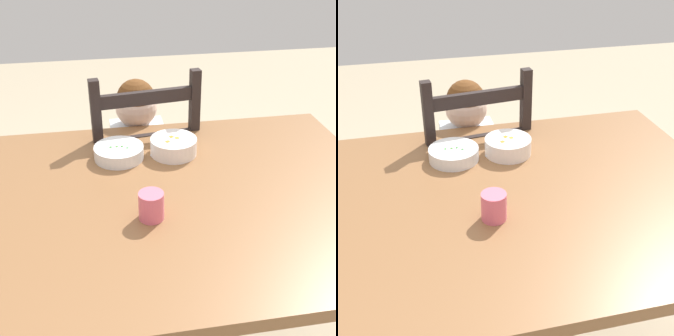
# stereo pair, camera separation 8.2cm
# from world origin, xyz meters

# --- Properties ---
(dining_table) EXTENTS (1.29, 1.02, 0.77)m
(dining_table) POSITION_xyz_m (0.00, 0.00, 0.67)
(dining_table) COLOR brown
(dining_table) RESTS_ON ground
(dining_chair) EXTENTS (0.47, 0.47, 1.01)m
(dining_chair) POSITION_xyz_m (-0.08, 0.55, 0.46)
(dining_chair) COLOR black
(dining_chair) RESTS_ON ground
(child_figure) EXTENTS (0.32, 0.31, 0.94)m
(child_figure) POSITION_xyz_m (-0.09, 0.55, 0.62)
(child_figure) COLOR silver
(child_figure) RESTS_ON ground
(bowl_of_peas) EXTENTS (0.17, 0.17, 0.05)m
(bowl_of_peas) POSITION_xyz_m (-0.19, 0.26, 0.80)
(bowl_of_peas) COLOR white
(bowl_of_peas) RESTS_ON dining_table
(bowl_of_carrots) EXTENTS (0.16, 0.16, 0.06)m
(bowl_of_carrots) POSITION_xyz_m (0.01, 0.26, 0.80)
(bowl_of_carrots) COLOR white
(bowl_of_carrots) RESTS_ON dining_table
(spoon) EXTENTS (0.13, 0.08, 0.01)m
(spoon) POSITION_xyz_m (-0.04, 0.26, 0.78)
(spoon) COLOR silver
(spoon) RESTS_ON dining_table
(drinking_cup) EXTENTS (0.07, 0.07, 0.08)m
(drinking_cup) POSITION_xyz_m (-0.12, -0.11, 0.81)
(drinking_cup) COLOR #E3637B
(drinking_cup) RESTS_ON dining_table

